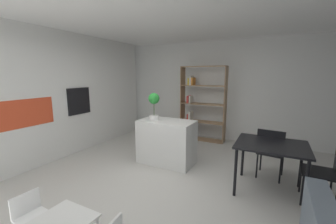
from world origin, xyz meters
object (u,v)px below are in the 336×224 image
object	(u,v)px
open_bookshelf	(199,105)
kitchen_island	(167,142)
dining_table	(271,149)
dining_chair_window_side	(328,168)
potted_plant_on_island	(154,103)
dining_chair_far	(271,149)
built_in_oven	(79,101)
child_chair_left	(31,216)

from	to	relation	value
open_bookshelf	kitchen_island	bearing A→B (deg)	-91.95
dining_table	dining_chair_window_side	distance (m)	0.74
potted_plant_on_island	dining_chair_far	size ratio (longest dim) A/B	0.62
potted_plant_on_island	dining_chair_far	world-z (taller)	potted_plant_on_island
built_in_oven	open_bookshelf	world-z (taller)	open_bookshelf
built_in_oven	potted_plant_on_island	size ratio (longest dim) A/B	1.10
dining_chair_window_side	built_in_oven	bearing A→B (deg)	-87.61
child_chair_left	dining_chair_window_side	bearing A→B (deg)	-48.64
potted_plant_on_island	dining_chair_far	bearing A→B (deg)	6.46
kitchen_island	dining_chair_far	size ratio (longest dim) A/B	1.25
potted_plant_on_island	dining_chair_far	xyz separation A→B (m)	(2.20, 0.25, -0.71)
built_in_oven	potted_plant_on_island	bearing A→B (deg)	8.70
dining_table	kitchen_island	bearing A→B (deg)	172.48
built_in_oven	child_chair_left	distance (m)	3.03
built_in_oven	dining_table	world-z (taller)	built_in_oven
potted_plant_on_island	dining_chair_window_side	distance (m)	3.02
built_in_oven	open_bookshelf	distance (m)	3.10
open_bookshelf	child_chair_left	world-z (taller)	open_bookshelf
built_in_oven	kitchen_island	distance (m)	2.29
child_chair_left	dining_table	world-z (taller)	dining_table
child_chair_left	dining_chair_window_side	xyz separation A→B (m)	(2.96, 2.31, 0.22)
kitchen_island	dining_chair_far	xyz separation A→B (m)	(1.93, 0.20, 0.09)
potted_plant_on_island	dining_chair_window_side	world-z (taller)	potted_plant_on_island
potted_plant_on_island	open_bookshelf	bearing A→B (deg)	80.05
kitchen_island	dining_table	xyz separation A→B (m)	(1.94, -0.26, 0.25)
kitchen_island	dining_table	bearing A→B (deg)	-7.52
dining_chair_far	dining_chair_window_side	bearing A→B (deg)	154.28
open_bookshelf	dining_table	xyz separation A→B (m)	(1.87, -2.09, -0.28)
child_chair_left	open_bookshelf	bearing A→B (deg)	-1.30
child_chair_left	potted_plant_on_island	bearing A→B (deg)	2.73
potted_plant_on_island	child_chair_left	bearing A→B (deg)	-90.61
kitchen_island	dining_chair_window_side	xyz separation A→B (m)	(2.66, -0.26, 0.09)
kitchen_island	potted_plant_on_island	world-z (taller)	potted_plant_on_island
dining_chair_far	dining_chair_window_side	xyz separation A→B (m)	(0.73, -0.46, -0.00)
built_in_oven	open_bookshelf	bearing A→B (deg)	44.66
kitchen_island	potted_plant_on_island	size ratio (longest dim) A/B	2.01
dining_chair_window_side	dining_chair_far	bearing A→B (deg)	-120.50
built_in_oven	dining_chair_window_side	distance (m)	4.84
dining_chair_far	potted_plant_on_island	bearing A→B (deg)	12.74
built_in_oven	dining_table	distance (m)	4.10
child_chair_left	dining_chair_far	xyz separation A→B (m)	(2.22, 2.77, 0.22)
kitchen_island	dining_chair_window_side	distance (m)	2.68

